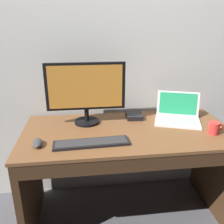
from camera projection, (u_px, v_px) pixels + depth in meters
The scene contains 8 objects.
ground_plane at pixel (126, 213), 1.98m from camera, with size 14.00×14.00×0.00m, color #4C4C51.
desk at pixel (128, 161), 1.79m from camera, with size 1.49×0.72×0.75m.
laptop_white at pixel (178, 116), 1.87m from camera, with size 0.41×0.38×0.20m.
external_monitor at pixel (86, 91), 1.74m from camera, with size 0.57×0.19×0.46m.
wired_keyboard at pixel (91, 143), 1.51m from camera, with size 0.48×0.14×0.02m.
computer_mouse at pixel (38, 143), 1.49m from camera, with size 0.06×0.11×0.04m, color #38383D.
external_drive_box at pixel (134, 116), 1.93m from camera, with size 0.13×0.16×0.03m, color black.
coffee_mug at pixel (214, 128), 1.64m from camera, with size 0.11×0.08×0.08m.
Camera 1 is at (-0.31, -1.54, 1.46)m, focal length 38.64 mm.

